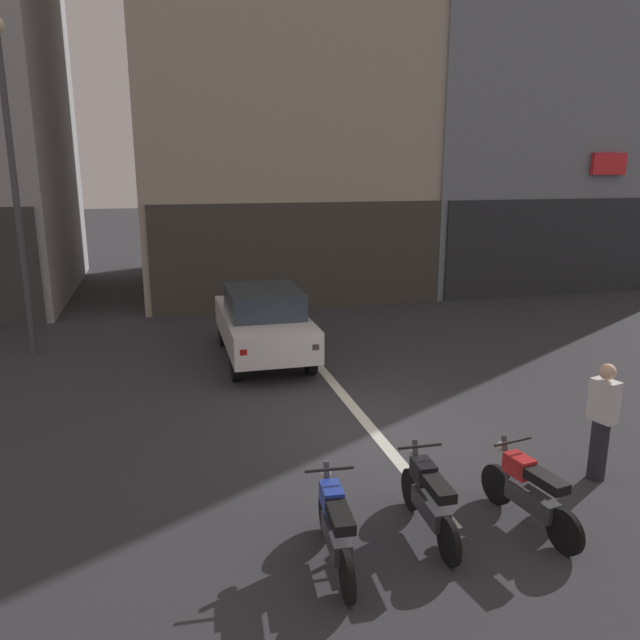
# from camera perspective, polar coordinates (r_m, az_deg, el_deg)

# --- Properties ---
(ground_plane) EXTENTS (120.00, 120.00, 0.00)m
(ground_plane) POSITION_cam_1_polar(r_m,az_deg,el_deg) (10.35, 4.80, -10.04)
(ground_plane) COLOR #333338
(lane_centre_line) EXTENTS (0.20, 18.00, 0.01)m
(lane_centre_line) POSITION_cam_1_polar(r_m,az_deg,el_deg) (15.80, -2.47, -1.45)
(lane_centre_line) COLOR silver
(lane_centre_line) RESTS_ON ground
(building_far_right) EXTENTS (10.27, 10.08, 19.58)m
(building_far_right) POSITION_cam_1_polar(r_m,az_deg,el_deg) (27.14, 17.80, 25.21)
(building_far_right) COLOR gray
(building_far_right) RESTS_ON ground
(car_white_crossing_near) EXTENTS (1.79, 4.11, 1.64)m
(car_white_crossing_near) POSITION_cam_1_polar(r_m,az_deg,el_deg) (13.71, -5.29, -0.09)
(car_white_crossing_near) COLOR black
(car_white_crossing_near) RESTS_ON ground
(street_lamp) EXTENTS (0.36, 0.36, 7.22)m
(street_lamp) POSITION_cam_1_polar(r_m,az_deg,el_deg) (15.22, -26.70, 13.13)
(street_lamp) COLOR #47474C
(street_lamp) RESTS_ON ground
(motorcycle_blue_row_leftmost) EXTENTS (0.55, 1.67, 0.98)m
(motorcycle_blue_row_leftmost) POSITION_cam_1_polar(r_m,az_deg,el_deg) (6.96, 1.41, -18.57)
(motorcycle_blue_row_leftmost) COLOR black
(motorcycle_blue_row_leftmost) RESTS_ON ground
(motorcycle_black_row_left_mid) EXTENTS (0.55, 1.67, 0.98)m
(motorcycle_black_row_left_mid) POSITION_cam_1_polar(r_m,az_deg,el_deg) (7.57, 10.05, -15.92)
(motorcycle_black_row_left_mid) COLOR black
(motorcycle_black_row_left_mid) RESTS_ON ground
(motorcycle_red_row_centre) EXTENTS (0.55, 1.66, 0.98)m
(motorcycle_red_row_centre) POSITION_cam_1_polar(r_m,az_deg,el_deg) (7.99, 18.80, -14.79)
(motorcycle_red_row_centre) COLOR black
(motorcycle_red_row_centre) RESTS_ON ground
(person_by_motorcycles) EXTENTS (0.30, 0.40, 1.67)m
(person_by_motorcycles) POSITION_cam_1_polar(r_m,az_deg,el_deg) (9.28, 24.69, -8.51)
(person_by_motorcycles) COLOR #23232D
(person_by_motorcycles) RESTS_ON ground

